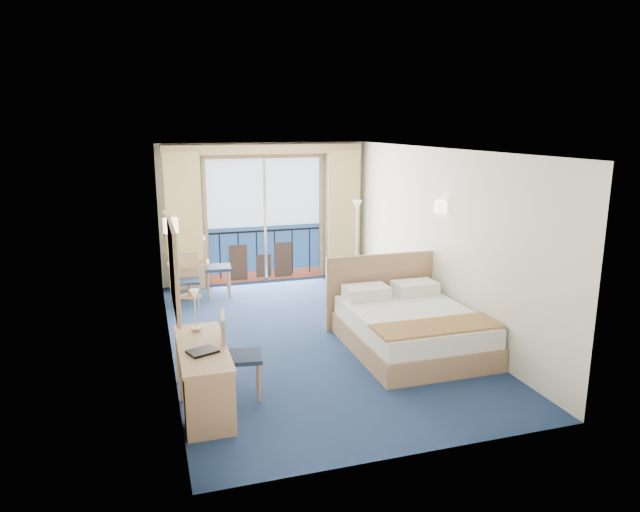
{
  "coord_description": "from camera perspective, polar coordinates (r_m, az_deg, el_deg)",
  "views": [
    {
      "loc": [
        -2.22,
        -7.58,
        3.04
      ],
      "look_at": [
        0.19,
        0.2,
        1.15
      ],
      "focal_mm": 32.0,
      "sensor_mm": 36.0,
      "label": 1
    }
  ],
  "objects": [
    {
      "name": "desk_lamp",
      "position": [
        6.7,
        -12.4,
        -4.46
      ],
      "size": [
        0.13,
        0.13,
        0.47
      ],
      "color": "silver",
      "rests_on": "desk"
    },
    {
      "name": "bed",
      "position": [
        8.02,
        8.93,
        -6.96
      ],
      "size": [
        1.79,
        2.13,
        1.12
      ],
      "color": "#A7805B",
      "rests_on": "ground"
    },
    {
      "name": "desk",
      "position": [
        6.11,
        -11.19,
        -12.9
      ],
      "size": [
        0.52,
        1.5,
        0.7
      ],
      "color": "#A7805B",
      "rests_on": "ground"
    },
    {
      "name": "folder",
      "position": [
        6.17,
        -11.65,
        -9.33
      ],
      "size": [
        0.35,
        0.31,
        0.03
      ],
      "primitive_type": "cube",
      "rotation": [
        0.0,
        0.0,
        0.37
      ],
      "color": "black",
      "rests_on": "desk"
    },
    {
      "name": "table_chair_b",
      "position": [
        10.0,
        -13.12,
        -1.92
      ],
      "size": [
        0.42,
        0.43,
        0.91
      ],
      "rotation": [
        0.0,
        0.0,
        -0.07
      ],
      "color": "#1C2842",
      "rests_on": "ground"
    },
    {
      "name": "mirror",
      "position": [
        6.27,
        -14.42,
        -1.1
      ],
      "size": [
        0.05,
        1.25,
        0.95
      ],
      "color": "#A7805B",
      "rests_on": "room_walls"
    },
    {
      "name": "floor_lamp",
      "position": [
        11.19,
        3.72,
        3.63
      ],
      "size": [
        0.22,
        0.22,
        1.6
      ],
      "color": "silver",
      "rests_on": "ground"
    },
    {
      "name": "curtain_right",
      "position": [
        11.44,
        2.26,
        4.17
      ],
      "size": [
        0.65,
        0.22,
        2.55
      ],
      "primitive_type": "cube",
      "color": "#D7B677",
      "rests_on": "room_walls"
    },
    {
      "name": "floor",
      "position": [
        8.47,
        -0.83,
        -7.98
      ],
      "size": [
        6.5,
        6.5,
        0.0
      ],
      "primitive_type": "plane",
      "color": "navy",
      "rests_on": "ground"
    },
    {
      "name": "phone",
      "position": [
        9.26,
        8.87,
        -2.57
      ],
      "size": [
        0.23,
        0.2,
        0.09
      ],
      "primitive_type": "cube",
      "rotation": [
        0.0,
        0.0,
        -0.29
      ],
      "color": "silver",
      "rests_on": "nightstand"
    },
    {
      "name": "nightstand",
      "position": [
        9.34,
        9.05,
        -4.41
      ],
      "size": [
        0.4,
        0.38,
        0.52
      ],
      "primitive_type": "cube",
      "color": "tan",
      "rests_on": "ground"
    },
    {
      "name": "pelmet",
      "position": [
        10.92,
        -5.55,
        10.59
      ],
      "size": [
        3.8,
        0.25,
        0.18
      ],
      "primitive_type": "cube",
      "color": "#A7805B",
      "rests_on": "room_walls"
    },
    {
      "name": "room_walls",
      "position": [
        8.0,
        -0.87,
        3.99
      ],
      "size": [
        4.04,
        6.54,
        2.72
      ],
      "color": "white",
      "rests_on": "ground"
    },
    {
      "name": "sconce_right",
      "position": [
        8.6,
        11.96,
        4.83
      ],
      "size": [
        0.18,
        0.18,
        0.18
      ],
      "primitive_type": "cylinder",
      "color": "#FAE2AF",
      "rests_on": "room_walls"
    },
    {
      "name": "table_chair_a",
      "position": [
        10.4,
        -10.72,
        -0.7
      ],
      "size": [
        0.51,
        0.5,
        1.08
      ],
      "rotation": [
        0.0,
        0.0,
        1.49
      ],
      "color": "#1C2842",
      "rests_on": "ground"
    },
    {
      "name": "armchair",
      "position": [
        10.23,
        5.04,
        -2.37
      ],
      "size": [
        0.88,
        0.9,
        0.65
      ],
      "primitive_type": "imported",
      "rotation": [
        0.0,
        0.0,
        3.45
      ],
      "color": "#444652",
      "rests_on": "ground"
    },
    {
      "name": "curtain_left",
      "position": [
        10.82,
        -13.44,
        3.31
      ],
      "size": [
        0.65,
        0.22,
        2.55
      ],
      "primitive_type": "cube",
      "color": "#D7B677",
      "rests_on": "room_walls"
    },
    {
      "name": "wall_print",
      "position": [
        8.17,
        -15.19,
        2.45
      ],
      "size": [
        0.04,
        0.42,
        0.52
      ],
      "color": "#A7805B",
      "rests_on": "room_walls"
    },
    {
      "name": "desk_chair",
      "position": [
        6.56,
        -8.55,
        -9.33
      ],
      "size": [
        0.49,
        0.48,
        0.99
      ],
      "rotation": [
        0.0,
        0.0,
        1.44
      ],
      "color": "#1C2842",
      "rests_on": "ground"
    },
    {
      "name": "round_table",
      "position": [
        10.41,
        -12.99,
        -1.42
      ],
      "size": [
        0.73,
        0.73,
        0.66
      ],
      "color": "#A7805B",
      "rests_on": "ground"
    },
    {
      "name": "balcony_door",
      "position": [
        11.19,
        -5.55,
        3.23
      ],
      "size": [
        2.36,
        0.03,
        2.52
      ],
      "color": "navy",
      "rests_on": "room_walls"
    },
    {
      "name": "sconce_left",
      "position": [
        7.09,
        -14.71,
        2.97
      ],
      "size": [
        0.18,
        0.18,
        0.18
      ],
      "primitive_type": "cylinder",
      "color": "#FAE2AF",
      "rests_on": "room_walls"
    }
  ]
}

